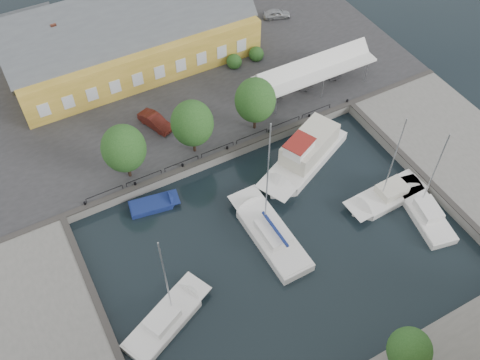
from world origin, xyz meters
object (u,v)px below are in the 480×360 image
Objects in this scene: east_boat_b at (387,197)px; east_boat_c at (424,213)px; car_silver at (277,14)px; west_boat_c at (166,321)px; center_sailboat at (271,235)px; launch_nw at (154,205)px; warehouse at (127,40)px; trawler at (305,155)px; tent_canopy at (315,69)px; car_red at (155,121)px.

east_boat_c is (1.81, -3.23, -0.00)m from east_boat_b.
east_boat_c reaches higher than car_silver.
east_boat_c is 0.93× the size of west_boat_c.
east_boat_c is at bearing -18.41° from center_sailboat.
warehouse is at bearing 74.37° from launch_nw.
car_silver is at bearing 65.86° from trawler.
east_boat_b reaches higher than tent_canopy.
warehouse is at bearing 73.63° from west_boat_c.
east_boat_b is (12.24, -1.45, -0.10)m from center_sailboat.
tent_canopy is 10.90m from trawler.
east_boat_c is (-3.81, -33.42, -1.34)m from car_silver.
car_silver is at bearing 0.34° from warehouse.
east_boat_b reaches higher than warehouse.
tent_canopy is at bearing -39.86° from warehouse.
center_sailboat is 1.22× the size of east_boat_b.
trawler is at bearing 175.56° from car_silver.
tent_canopy is 2.79× the size of launch_nw.
launch_nw is (-15.83, 2.11, -0.93)m from trawler.
launch_nw is at bearing 153.92° from east_boat_b.
warehouse is 8.15× the size of car_silver.
east_boat_c is at bearing -60.58° from trawler.
east_boat_c is 2.11× the size of launch_nw.
car_red is (-21.71, -11.24, 0.09)m from car_silver.
center_sailboat is (-17.86, -28.74, -1.23)m from car_silver.
tent_canopy is (16.60, -13.86, -0.74)m from warehouse.
warehouse is at bearing 116.24° from east_boat_c.
center_sailboat is 14.81m from east_boat_c.
warehouse is 29.00m from center_sailboat.
west_boat_c is 12.14m from launch_nw.
east_boat_c is at bearing -72.18° from car_red.
car_red is 24.90m from east_boat_b.
trawler is (7.83, 6.36, 0.65)m from center_sailboat.
east_boat_b is 23.98m from west_boat_c.
center_sailboat reaches higher than trawler.
west_boat_c is (-11.68, -3.11, -0.10)m from center_sailboat.
car_red is 0.37× the size of west_boat_c.
car_red is 0.34× the size of trawler.
tent_canopy is 1.21× the size of east_boat_b.
center_sailboat is at bearing -46.60° from launch_nw.
center_sailboat is at bearing -140.90° from trawler.
car_silver is (20.22, 0.12, -2.83)m from warehouse.
center_sailboat is at bearing -98.68° from car_red.
east_boat_c reaches higher than car_red.
launch_nw is (3.68, 11.57, -0.17)m from west_boat_c.
east_boat_b reaches higher than east_boat_c.
east_boat_b is at bearing -26.08° from launch_nw.
tent_canopy is 20.77m from center_sailboat.
trawler is (-6.41, -8.40, -2.67)m from tent_canopy.
car_silver is 30.73m from east_boat_b.
car_silver is 0.31× the size of west_boat_c.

